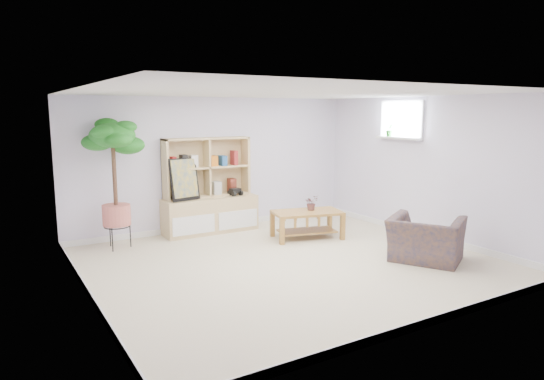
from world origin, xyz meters
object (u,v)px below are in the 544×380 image
coffee_table (307,225)px  floor_tree (115,184)px  storage_unit (210,186)px  armchair (426,236)px

coffee_table → floor_tree: floor_tree is taller
storage_unit → armchair: 3.78m
coffee_table → floor_tree: (-2.93, 1.03, 0.79)m
storage_unit → armchair: size_ratio=1.70×
coffee_table → armchair: 2.08m
storage_unit → floor_tree: floor_tree is taller
armchair → storage_unit: bearing=2.1°
storage_unit → coffee_table: 1.87m
coffee_table → armchair: armchair is taller
coffee_table → armchair: bearing=-55.1°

